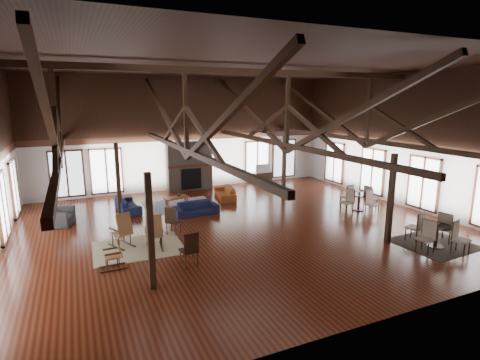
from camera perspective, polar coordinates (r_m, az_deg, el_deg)
name	(u,v)px	position (r m, az deg, el deg)	size (l,w,h in m)	color
floor	(240,226)	(14.50, -0.06, -7.09)	(16.00, 16.00, 0.00)	#552712
ceiling	(240,64)	(13.75, -0.06, 17.25)	(16.00, 14.00, 0.02)	black
wall_back	(187,134)	(20.37, -8.13, 7.00)	(16.00, 0.02, 6.00)	silver
wall_front	(381,190)	(8.03, 20.67, -1.40)	(16.00, 0.02, 6.00)	silver
wall_right	(401,140)	(18.54, 23.29, 5.65)	(0.02, 14.00, 6.00)	silver
roof_truss	(240,121)	(13.72, -0.06, 9.02)	(15.60, 14.07, 3.14)	black
post_grid	(240,188)	(14.07, -0.06, -1.22)	(8.16, 7.16, 3.05)	black
fireplace	(189,166)	(20.28, -7.73, 2.11)	(2.50, 0.69, 2.60)	#6B5B52
ceiling_fan	(265,131)	(13.05, 3.76, 7.54)	(1.60, 1.60, 0.75)	black
sofa_navy_front	(196,208)	(15.99, -6.68, -4.30)	(1.89, 0.74, 0.55)	#121633
sofa_navy_left	(128,205)	(17.08, -16.73, -3.62)	(0.78, 1.99, 0.58)	#131935
sofa_orange	(225,193)	(18.45, -2.30, -1.97)	(0.76, 1.95, 0.57)	brown
coffee_table	(177,198)	(17.42, -9.65, -2.73)	(1.18, 0.76, 0.42)	brown
vase	(179,194)	(17.47, -9.25, -2.14)	(0.19, 0.19, 0.20)	#B2B2B2
armchair	(60,217)	(16.11, -25.77, -5.13)	(0.88, 1.01, 0.66)	#2B2B2E
side_table_lamp	(50,213)	(16.56, -26.98, -4.56)	(0.41, 0.41, 1.04)	black
rocking_chair_a	(123,231)	(12.98, -17.44, -7.42)	(0.83, 1.03, 1.17)	#99673A
rocking_chair_b	(154,233)	(12.54, -12.95, -7.85)	(0.58, 0.96, 1.18)	#99673A
rocking_chair_c	(115,253)	(11.53, -18.49, -10.51)	(0.77, 0.45, 0.97)	#99673A
side_chair_a	(172,219)	(13.70, -10.33, -5.81)	(0.62, 0.62, 1.03)	black
side_chair_b	(190,247)	(11.01, -7.63, -10.11)	(0.51, 0.51, 1.07)	black
cafe_table_near	(437,232)	(13.98, 27.79, -7.03)	(2.03, 2.03, 1.04)	black
cafe_table_far	(359,199)	(17.25, 17.68, -2.78)	(1.97, 1.97, 1.01)	black
cup_near	(437,224)	(13.96, 27.85, -5.88)	(0.11, 0.11, 0.09)	#B2B2B2
cup_far	(360,192)	(17.30, 17.75, -1.83)	(0.12, 0.12, 0.09)	#B2B2B2
tv_console	(262,177)	(22.18, 3.44, 0.40)	(1.12, 0.42, 0.56)	black
television	(262,168)	(22.06, 3.35, 1.77)	(0.91, 0.12, 0.52)	#B2B2B2
rug_tan	(138,248)	(12.95, -15.22, -9.91)	(2.83, 2.22, 0.01)	tan
rug_navy	(180,205)	(17.53, -9.19, -3.82)	(3.10, 2.32, 0.01)	#1C214F
rug_dark	(434,244)	(14.41, 27.46, -8.61)	(2.38, 2.16, 0.01)	black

